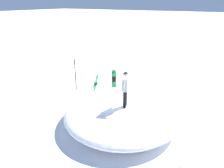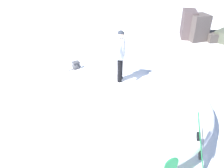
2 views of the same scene
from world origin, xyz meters
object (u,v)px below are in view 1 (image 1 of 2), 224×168
(snowboarder_standing, at_px, (125,87))
(trail_marker_pole, at_px, (75,74))
(snowboard_secondary_upright, at_px, (95,87))
(snowboard_primary_upright, at_px, (114,82))

(snowboarder_standing, relative_size, trail_marker_pole, 0.79)
(snowboard_secondary_upright, height_order, trail_marker_pole, trail_marker_pole)
(snowboard_primary_upright, xyz_separation_m, trail_marker_pole, (2.42, 0.72, 0.26))
(snowboarder_standing, xyz_separation_m, trail_marker_pole, (4.73, -2.17, -0.95))
(snowboarder_standing, xyz_separation_m, snowboard_secondary_upright, (2.72, -1.52, -1.15))
(snowboard_primary_upright, height_order, trail_marker_pole, trail_marker_pole)
(snowboarder_standing, bearing_deg, snowboard_secondary_upright, -29.26)
(snowboard_secondary_upright, bearing_deg, snowboard_primary_upright, -106.76)
(snowboarder_standing, height_order, snowboard_secondary_upright, snowboarder_standing)
(snowboarder_standing, xyz_separation_m, snowboard_primary_upright, (2.31, -2.89, -1.21))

